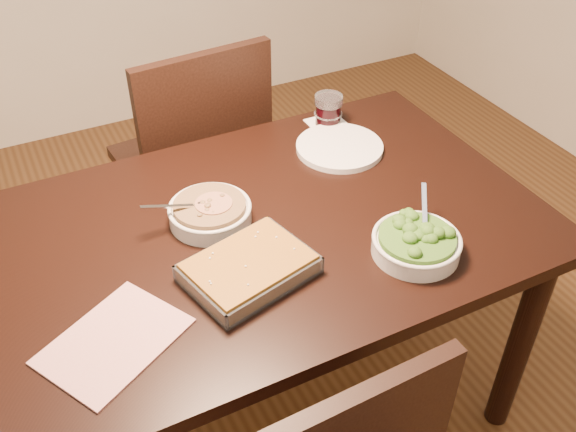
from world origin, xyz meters
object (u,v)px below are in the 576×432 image
Objects in this scene: wine_tumbler at (328,109)px; stew_bowl at (210,212)px; table at (266,252)px; broccoli_bowl at (416,243)px; baking_dish at (249,268)px; dinner_plate at (339,147)px; chair_far at (196,156)px.

stew_bowl is at bearing -150.42° from wine_tumbler.
broccoli_bowl reaches higher than table.
baking_dish reaches higher than dinner_plate.
wine_tumbler is 0.16m from dinner_plate.
wine_tumbler is 0.38× the size of dinner_plate.
stew_bowl is 0.23m from baking_dish.
chair_far is (-0.29, 0.46, -0.22)m from dinner_plate.
wine_tumbler is (0.50, 0.51, 0.03)m from baking_dish.
baking_dish is (-0.11, -0.16, 0.12)m from table.
stew_bowl is 0.48m from dinner_plate.
baking_dish is at bearing -88.69° from stew_bowl.
baking_dish is 1.25× the size of dinner_plate.
chair_far reaches higher than wine_tumbler.
wine_tumbler is at bearing 131.45° from chair_far.
dinner_plate is at bearing 117.57° from chair_far.
broccoli_bowl is (0.27, -0.26, 0.12)m from table.
broccoli_bowl is at bearing -98.13° from dinner_plate.
chair_far reaches higher than baking_dish.
stew_bowl reaches higher than baking_dish.
table is 5.49× the size of dinner_plate.
chair_far is (0.05, 0.68, -0.11)m from table.
baking_dish is (0.01, -0.23, -0.00)m from stew_bowl.
dinner_plate is at bearing -106.16° from wine_tumbler.
stew_bowl is at bearing 77.19° from baking_dish.
broccoli_bowl reaches higher than dinner_plate.
broccoli_bowl is 0.70× the size of baking_dish.
chair_far is at bearing 65.01° from baking_dish.
dinner_plate is 0.26× the size of chair_far.
stew_bowl reaches higher than dinner_plate.
table is 0.42m from dinner_plate.
dinner_plate is (0.34, 0.21, 0.10)m from table.
stew_bowl is 1.05× the size of broccoli_bowl.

